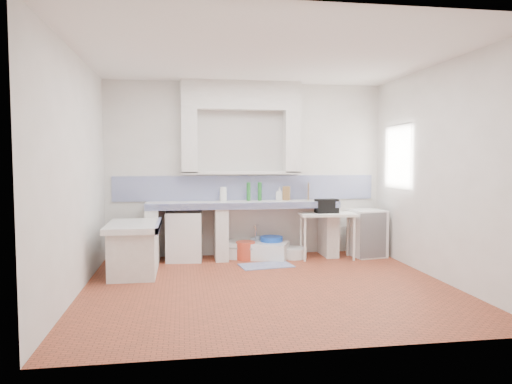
{
  "coord_description": "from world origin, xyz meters",
  "views": [
    {
      "loc": [
        -1.04,
        -5.66,
        1.57
      ],
      "look_at": [
        0.0,
        1.0,
        1.1
      ],
      "focal_mm": 33.18,
      "sensor_mm": 36.0,
      "label": 1
    }
  ],
  "objects": [
    {
      "name": "wall_right",
      "position": [
        2.25,
        0.0,
        1.4
      ],
      "size": [
        0.0,
        4.5,
        4.5
      ],
      "primitive_type": "plane",
      "rotation": [
        1.57,
        0.0,
        -1.57
      ],
      "color": "white",
      "rests_on": "ground"
    },
    {
      "name": "water_bottle_a",
      "position": [
        0.07,
        1.82,
        0.15
      ],
      "size": [
        0.1,
        0.1,
        0.3
      ],
      "primitive_type": "cylinder",
      "rotation": [
        0.0,
        0.0,
        0.34
      ],
      "color": "silver",
      "rests_on": "ground"
    },
    {
      "name": "green_bottle_b",
      "position": [
        0.19,
        1.85,
        1.05
      ],
      "size": [
        0.08,
        0.08,
        0.3
      ],
      "primitive_type": "cylinder",
      "rotation": [
        0.0,
        0.0,
        0.4
      ],
      "color": "#206828",
      "rests_on": "counter_slab"
    },
    {
      "name": "backsplash",
      "position": [
        0.0,
        1.99,
        1.1
      ],
      "size": [
        4.27,
        0.03,
        0.4
      ],
      "primitive_type": "cube",
      "color": "navy",
      "rests_on": "ground"
    },
    {
      "name": "rug",
      "position": [
        0.16,
        1.1,
        0.01
      ],
      "size": [
        0.82,
        0.54,
        0.01
      ],
      "primitive_type": "cube",
      "rotation": [
        0.0,
        0.0,
        0.15
      ],
      "color": "#44549D",
      "rests_on": "ground"
    },
    {
      "name": "basin_white",
      "position": [
        0.7,
        1.59,
        0.08
      ],
      "size": [
        0.48,
        0.48,
        0.16
      ],
      "primitive_type": "cylinder",
      "rotation": [
        0.0,
        0.0,
        0.18
      ],
      "color": "white",
      "rests_on": "ground"
    },
    {
      "name": "counter_pier_right",
      "position": [
        1.3,
        1.7,
        0.41
      ],
      "size": [
        0.2,
        0.55,
        0.82
      ],
      "primitive_type": "cube",
      "color": "white",
      "rests_on": "ground"
    },
    {
      "name": "paper_towel",
      "position": [
        -0.4,
        1.85,
        1.01
      ],
      "size": [
        0.14,
        0.14,
        0.22
      ],
      "primitive_type": "cylinder",
      "rotation": [
        0.0,
        0.0,
        -0.32
      ],
      "color": "white",
      "rests_on": "counter_slab"
    },
    {
      "name": "peninsula_lip",
      "position": [
        -1.37,
        0.9,
        0.66
      ],
      "size": [
        0.04,
        1.1,
        0.1
      ],
      "primitive_type": "cube",
      "color": "navy",
      "rests_on": "ground"
    },
    {
      "name": "floor",
      "position": [
        0.0,
        0.0,
        0.0
      ],
      "size": [
        4.5,
        4.5,
        0.0
      ],
      "primitive_type": "plane",
      "color": "#A0452A",
      "rests_on": "ground"
    },
    {
      "name": "cutting_board",
      "position": [
        1.0,
        1.85,
        1.04
      ],
      "size": [
        0.07,
        0.21,
        0.28
      ],
      "primitive_type": "cube",
      "rotation": [
        0.0,
        0.0,
        -0.28
      ],
      "color": "olive",
      "rests_on": "counter_slab"
    },
    {
      "name": "alcove_mass",
      "position": [
        -0.1,
        1.88,
        2.58
      ],
      "size": [
        1.9,
        0.25,
        0.45
      ],
      "primitive_type": "cube",
      "color": "white",
      "rests_on": "ground"
    },
    {
      "name": "knife_block",
      "position": [
        0.63,
        1.85,
        1.01
      ],
      "size": [
        0.14,
        0.13,
        0.23
      ],
      "primitive_type": "cube",
      "rotation": [
        0.0,
        0.0,
        -0.36
      ],
      "color": "olive",
      "rests_on": "counter_slab"
    },
    {
      "name": "bucket_blue",
      "position": [
        0.36,
        1.68,
        0.17
      ],
      "size": [
        0.39,
        0.39,
        0.34
      ],
      "primitive_type": "cylinder",
      "rotation": [
        0.0,
        0.0,
        -0.1
      ],
      "color": "blue",
      "rests_on": "ground"
    },
    {
      "name": "bucket_red",
      "position": [
        -0.07,
        1.6,
        0.14
      ],
      "size": [
        0.35,
        0.35,
        0.28
      ],
      "primitive_type": "cylinder",
      "rotation": [
        0.0,
        0.0,
        0.19
      ],
      "color": "#D3472B",
      "rests_on": "ground"
    },
    {
      "name": "counter_pier_mid",
      "position": [
        -0.45,
        1.7,
        0.41
      ],
      "size": [
        0.2,
        0.55,
        0.82
      ],
      "primitive_type": "cube",
      "color": "white",
      "rests_on": "ground"
    },
    {
      "name": "fridge",
      "position": [
        1.9,
        1.53,
        0.38
      ],
      "size": [
        0.56,
        0.56,
        0.75
      ],
      "primitive_type": "cube",
      "rotation": [
        0.0,
        0.0,
        0.16
      ],
      "color": "white",
      "rests_on": "ground"
    },
    {
      "name": "counter_slab",
      "position": [
        -0.1,
        1.7,
        0.86
      ],
      "size": [
        3.0,
        0.6,
        0.08
      ],
      "primitive_type": "cube",
      "color": "white",
      "rests_on": "ground"
    },
    {
      "name": "wall_left",
      "position": [
        -2.25,
        0.0,
        1.4
      ],
      "size": [
        0.0,
        4.5,
        4.5
      ],
      "primitive_type": "plane",
      "rotation": [
        1.57,
        0.0,
        1.57
      ],
      "color": "white",
      "rests_on": "ground"
    },
    {
      "name": "peninsula_base",
      "position": [
        -1.7,
        0.9,
        0.31
      ],
      "size": [
        0.6,
        1.0,
        0.62
      ],
      "primitive_type": "cube",
      "color": "white",
      "rests_on": "ground"
    },
    {
      "name": "stove",
      "position": [
        -1.01,
        1.68,
        0.38
      ],
      "size": [
        0.58,
        0.56,
        0.76
      ],
      "primitive_type": "cube",
      "rotation": [
        0.0,
        0.0,
        -0.08
      ],
      "color": "white",
      "rests_on": "ground"
    },
    {
      "name": "counter_lip",
      "position": [
        -0.1,
        1.42,
        0.86
      ],
      "size": [
        3.0,
        0.04,
        0.1
      ],
      "primitive_type": "cube",
      "color": "navy",
      "rests_on": "ground"
    },
    {
      "name": "black_bag",
      "position": [
        1.2,
        1.5,
        0.83
      ],
      "size": [
        0.35,
        0.21,
        0.22
      ],
      "primitive_type": "cube",
      "rotation": [
        0.0,
        0.0,
        0.03
      ],
      "color": "black",
      "rests_on": "side_table"
    },
    {
      "name": "counter_pier_left",
      "position": [
        -1.5,
        1.7,
        0.41
      ],
      "size": [
        0.2,
        0.55,
        0.82
      ],
      "primitive_type": "cube",
      "color": "white",
      "rests_on": "ground"
    },
    {
      "name": "wall_front",
      "position": [
        0.0,
        -2.0,
        1.4
      ],
      "size": [
        4.5,
        0.0,
        4.5
      ],
      "primitive_type": "plane",
      "rotation": [
        -1.57,
        0.0,
        0.0
      ],
      "color": "white",
      "rests_on": "ground"
    },
    {
      "name": "ceiling",
      "position": [
        0.0,
        0.0,
        2.8
      ],
      "size": [
        4.5,
        4.5,
        0.0
      ],
      "primitive_type": "plane",
      "rotation": [
        3.14,
        0.0,
        0.0
      ],
      "color": "white",
      "rests_on": "ground"
    },
    {
      "name": "side_table",
      "position": [
        1.21,
        1.47,
        0.36
      ],
      "size": [
        0.9,
        0.55,
        0.04
      ],
      "primitive_type": "cube",
      "rotation": [
        0.0,
        0.0,
        -0.09
      ],
      "color": "white",
      "rests_on": "ground"
    },
    {
      "name": "peninsula_top",
      "position": [
        -1.7,
        0.9,
        0.66
      ],
      "size": [
        0.7,
        1.1,
        0.08
      ],
      "primitive_type": "cube",
      "color": "white",
      "rests_on": "ground"
    },
    {
      "name": "window_frame",
      "position": [
        2.42,
        1.2,
        1.6
      ],
      "size": [
        0.35,
        0.86,
        1.06
      ],
      "primitive_type": "cube",
      "color": "#3A2412",
      "rests_on": "ground"
    },
    {
      "name": "water_bottle_b",
      "position": [
        0.16,
        1.85,
        0.16
      ],
      "size": [
        0.11,
        0.11,
        0.33
      ],
      "primitive_type": "cylinder",
      "rotation": [
        0.0,
        0.0,
        -0.39
      ],
      "color": "silver",
      "rests_on": "ground"
    },
    {
      "name": "wall_back",
      "position": [
        0.0,
        2.0,
        1.4
      ],
      "size": [
        4.5,
        0.0,
        4.5
      ],
      "primitive_type": "plane",
      "rotation": [
        1.57,
        0.0,
        0.0
      ],
      "color": "white",
      "rests_on": "ground"
    },
    {
      "name": "soap_bottle",
      "position": [
        0.52,
        1.85,
        1.01
      ],
      "size": [
        0.13,
        0.13,
        0.22
      ],
      "primitive_type": "imported",
      "rotation": [
        0.0,
        0.0,
        -0.35
      ],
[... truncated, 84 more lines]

